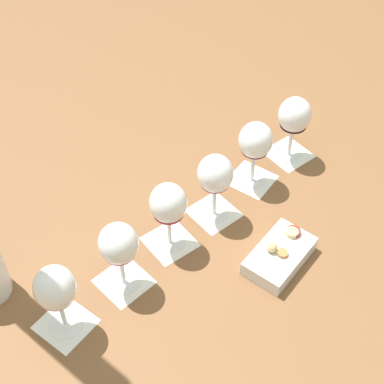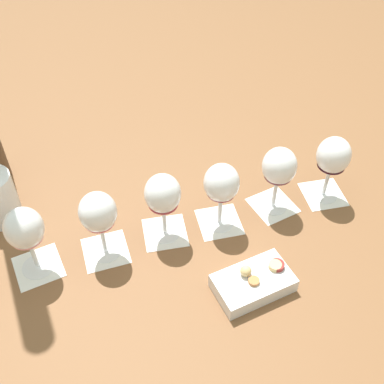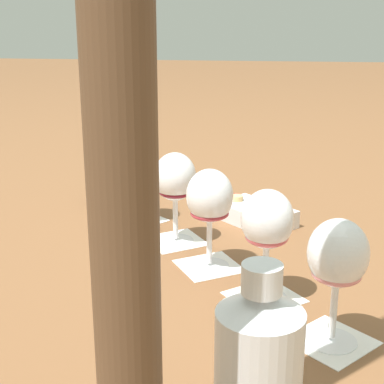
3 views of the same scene
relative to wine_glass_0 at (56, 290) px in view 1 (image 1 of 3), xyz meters
name	(u,v)px [view 1 (image 1 of 3)]	position (x,y,z in m)	size (l,w,h in m)	color
ground_plane	(194,227)	(0.27, 0.22, -0.12)	(8.00, 8.00, 0.00)	brown
tasting_card_0	(66,324)	(0.00, 0.00, -0.12)	(0.14, 0.14, 0.00)	white
tasting_card_1	(124,281)	(0.11, 0.09, -0.12)	(0.14, 0.14, 0.00)	white
tasting_card_2	(170,242)	(0.22, 0.18, -0.12)	(0.13, 0.13, 0.00)	white
tasting_card_3	(214,213)	(0.32, 0.25, -0.12)	(0.13, 0.13, 0.00)	white
tasting_card_4	(251,180)	(0.43, 0.35, -0.12)	(0.14, 0.14, 0.00)	white
tasting_card_5	(288,154)	(0.53, 0.43, -0.12)	(0.13, 0.13, 0.00)	white
wine_glass_0	(56,290)	(0.00, 0.00, 0.00)	(0.08, 0.08, 0.17)	white
wine_glass_1	(119,246)	(0.11, 0.09, 0.00)	(0.08, 0.08, 0.17)	white
wine_glass_2	(168,206)	(0.22, 0.18, 0.00)	(0.08, 0.08, 0.17)	white
wine_glass_3	(215,177)	(0.32, 0.25, 0.00)	(0.08, 0.08, 0.17)	white
wine_glass_4	(255,143)	(0.43, 0.35, 0.00)	(0.08, 0.08, 0.17)	white
wine_glass_5	(294,118)	(0.53, 0.43, 0.00)	(0.08, 0.08, 0.17)	white
snack_dish	(280,255)	(0.44, 0.11, -0.10)	(0.17, 0.18, 0.06)	silver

